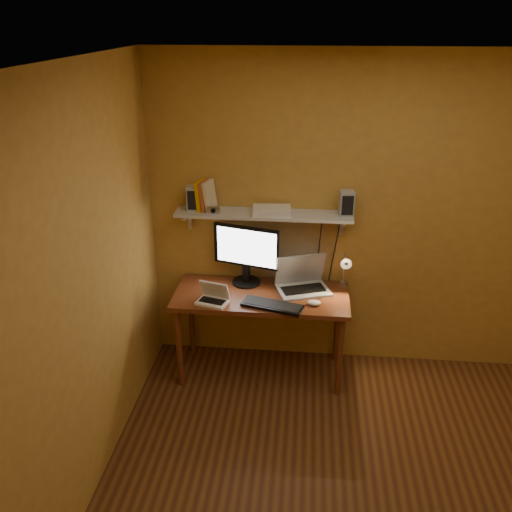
# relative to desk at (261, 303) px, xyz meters

# --- Properties ---
(room) EXTENTS (3.44, 3.24, 2.64)m
(room) POSITION_rel_desk_xyz_m (0.75, -1.28, 0.64)
(room) COLOR brown
(room) RESTS_ON ground
(desk) EXTENTS (1.40, 0.60, 0.75)m
(desk) POSITION_rel_desk_xyz_m (0.00, 0.00, 0.00)
(desk) COLOR brown
(desk) RESTS_ON ground
(wall_shelf) EXTENTS (1.40, 0.25, 0.21)m
(wall_shelf) POSITION_rel_desk_xyz_m (0.00, 0.19, 0.69)
(wall_shelf) COLOR silver
(wall_shelf) RESTS_ON room
(monitor) EXTENTS (0.54, 0.29, 0.50)m
(monitor) POSITION_rel_desk_xyz_m (-0.14, 0.18, 0.37)
(monitor) COLOR black
(monitor) RESTS_ON desk
(laptop) EXTENTS (0.48, 0.41, 0.29)m
(laptop) POSITION_rel_desk_xyz_m (0.32, 0.12, 0.16)
(laptop) COLOR #999CA1
(laptop) RESTS_ON desk
(netbook) EXTENTS (0.27, 0.22, 0.17)m
(netbook) POSITION_rel_desk_xyz_m (-0.36, -0.17, 0.13)
(netbook) COLOR white
(netbook) RESTS_ON desk
(keyboard) EXTENTS (0.49, 0.28, 0.03)m
(keyboard) POSITION_rel_desk_xyz_m (0.10, -0.20, 0.10)
(keyboard) COLOR black
(keyboard) RESTS_ON desk
(mouse) EXTENTS (0.12, 0.08, 0.04)m
(mouse) POSITION_rel_desk_xyz_m (0.42, -0.14, 0.11)
(mouse) COLOR white
(mouse) RESTS_ON desk
(desk_lamp) EXTENTS (0.09, 0.23, 0.38)m
(desk_lamp) POSITION_rel_desk_xyz_m (0.66, 0.13, 0.29)
(desk_lamp) COLOR silver
(desk_lamp) RESTS_ON desk
(speaker_left) EXTENTS (0.12, 0.12, 0.20)m
(speaker_left) POSITION_rel_desk_xyz_m (-0.56, 0.20, 0.81)
(speaker_left) COLOR #999CA1
(speaker_left) RESTS_ON wall_shelf
(speaker_right) EXTENTS (0.12, 0.12, 0.20)m
(speaker_right) POSITION_rel_desk_xyz_m (0.64, 0.20, 0.81)
(speaker_right) COLOR #999CA1
(speaker_right) RESTS_ON wall_shelf
(books) EXTENTS (0.16, 0.17, 0.24)m
(books) POSITION_rel_desk_xyz_m (-0.47, 0.21, 0.83)
(books) COLOR #DB9903
(books) RESTS_ON wall_shelf
(shelf_camera) EXTENTS (0.10, 0.05, 0.06)m
(shelf_camera) POSITION_rel_desk_xyz_m (-0.39, 0.13, 0.74)
(shelf_camera) COLOR silver
(shelf_camera) RESTS_ON wall_shelf
(router) EXTENTS (0.31, 0.22, 0.05)m
(router) POSITION_rel_desk_xyz_m (0.06, 0.18, 0.74)
(router) COLOR white
(router) RESTS_ON wall_shelf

